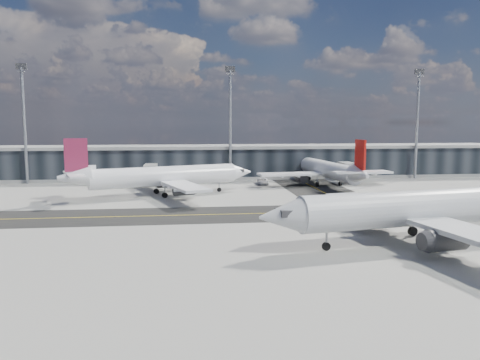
{
  "coord_description": "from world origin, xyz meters",
  "views": [
    {
      "loc": [
        -11.33,
        -70.95,
        14.92
      ],
      "look_at": [
        -2.03,
        9.01,
        5.0
      ],
      "focal_mm": 35.0,
      "sensor_mm": 36.0,
      "label": 1
    }
  ],
  "objects_px": {
    "baggage_tug": "(319,205)",
    "airliner_near": "(428,208)",
    "airliner_redtail": "(328,170)",
    "service_van": "(263,181)",
    "airliner_af": "(162,177)"
  },
  "relations": [
    {
      "from": "baggage_tug",
      "to": "service_van",
      "type": "height_order",
      "value": "baggage_tug"
    },
    {
      "from": "airliner_redtail",
      "to": "service_van",
      "type": "xyz_separation_m",
      "value": [
        -14.8,
        4.86,
        -3.03
      ]
    },
    {
      "from": "airliner_redtail",
      "to": "airliner_near",
      "type": "distance_m",
      "value": 52.1
    },
    {
      "from": "airliner_redtail",
      "to": "service_van",
      "type": "bearing_deg",
      "value": 156.18
    },
    {
      "from": "airliner_near",
      "to": "baggage_tug",
      "type": "bearing_deg",
      "value": 8.11
    },
    {
      "from": "airliner_af",
      "to": "airliner_near",
      "type": "xyz_separation_m",
      "value": [
        34.81,
        -41.65,
        0.38
      ]
    },
    {
      "from": "service_van",
      "to": "airliner_af",
      "type": "bearing_deg",
      "value": -140.91
    },
    {
      "from": "baggage_tug",
      "to": "airliner_near",
      "type": "bearing_deg",
      "value": -16.83
    },
    {
      "from": "airliner_af",
      "to": "baggage_tug",
      "type": "distance_m",
      "value": 33.71
    },
    {
      "from": "airliner_af",
      "to": "airliner_near",
      "type": "relative_size",
      "value": 0.89
    },
    {
      "from": "airliner_redtail",
      "to": "airliner_near",
      "type": "xyz_separation_m",
      "value": [
        -3.42,
        -51.98,
        0.54
      ]
    },
    {
      "from": "airliner_redtail",
      "to": "baggage_tug",
      "type": "height_order",
      "value": "airliner_redtail"
    },
    {
      "from": "airliner_af",
      "to": "baggage_tug",
      "type": "bearing_deg",
      "value": 35.65
    },
    {
      "from": "airliner_af",
      "to": "baggage_tug",
      "type": "relative_size",
      "value": 12.54
    },
    {
      "from": "airliner_redtail",
      "to": "baggage_tug",
      "type": "xyz_separation_m",
      "value": [
        -10.74,
        -29.61,
        -2.9
      ]
    }
  ]
}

